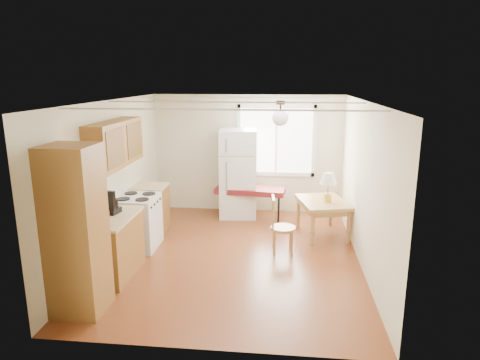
# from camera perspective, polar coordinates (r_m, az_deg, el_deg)

# --- Properties ---
(room_shell) EXTENTS (4.60, 5.60, 2.62)m
(room_shell) POSITION_cam_1_polar(r_m,az_deg,el_deg) (6.72, -0.81, -0.24)
(room_shell) COLOR #582612
(room_shell) RESTS_ON ground
(kitchen_run) EXTENTS (0.65, 3.40, 2.20)m
(kitchen_run) POSITION_cam_1_polar(r_m,az_deg,el_deg) (6.66, -16.33, -4.59)
(kitchen_run) COLOR brown
(kitchen_run) RESTS_ON ground
(window_unit) EXTENTS (1.64, 0.05, 1.51)m
(window_unit) POSITION_cam_1_polar(r_m,az_deg,el_deg) (9.05, 4.84, 5.25)
(window_unit) COLOR white
(window_unit) RESTS_ON room_shell
(pendant_light) EXTENTS (0.26, 0.26, 0.40)m
(pendant_light) POSITION_cam_1_polar(r_m,az_deg,el_deg) (6.90, 5.40, 8.38)
(pendant_light) COLOR black
(pendant_light) RESTS_ON room_shell
(refrigerator) EXTENTS (0.81, 0.81, 1.82)m
(refrigerator) POSITION_cam_1_polar(r_m,az_deg,el_deg) (8.86, -0.28, 0.91)
(refrigerator) COLOR white
(refrigerator) RESTS_ON ground
(bench) EXTENTS (1.45, 0.67, 0.65)m
(bench) POSITION_cam_1_polar(r_m,az_deg,el_deg) (8.74, 1.36, -1.49)
(bench) COLOR maroon
(bench) RESTS_ON ground
(dining_table) EXTENTS (1.03, 1.22, 0.66)m
(dining_table) POSITION_cam_1_polar(r_m,az_deg,el_deg) (7.96, 10.98, -3.41)
(dining_table) COLOR olive
(dining_table) RESTS_ON ground
(chair) EXTENTS (0.42, 0.42, 0.94)m
(chair) POSITION_cam_1_polar(r_m,az_deg,el_deg) (7.08, 5.06, -5.56)
(chair) COLOR olive
(chair) RESTS_ON ground
(table_lamp) EXTENTS (0.30, 0.30, 0.53)m
(table_lamp) POSITION_cam_1_polar(r_m,az_deg,el_deg) (7.80, 11.72, -0.11)
(table_lamp) COLOR gold
(table_lamp) RESTS_ON dining_table
(coffee_maker) EXTENTS (0.23, 0.27, 0.36)m
(coffee_maker) POSITION_cam_1_polar(r_m,az_deg,el_deg) (6.54, -16.75, -3.21)
(coffee_maker) COLOR black
(coffee_maker) RESTS_ON kitchen_run
(kettle) EXTENTS (0.11, 0.11, 0.20)m
(kettle) POSITION_cam_1_polar(r_m,az_deg,el_deg) (6.51, -17.22, -3.77)
(kettle) COLOR red
(kettle) RESTS_ON kitchen_run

